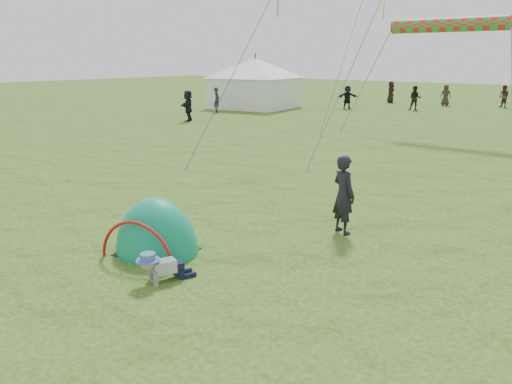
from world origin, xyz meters
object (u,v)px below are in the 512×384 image
Objects in this scene: crawling_toddler at (160,266)px; event_marquee at (255,82)px; standing_adult at (344,195)px; popup_tent at (157,252)px.

crawling_toddler is 29.43m from event_marquee.
standing_adult is 0.30× the size of event_marquee.
popup_tent is (-1.04, 0.80, -0.27)m from crawling_toddler.
popup_tent is 0.39× the size of event_marquee.
popup_tent is 1.28× the size of standing_adult.
popup_tent reaches higher than crawling_toddler.
event_marquee is at bearing -24.32° from standing_adult.
standing_adult is at bearing 41.94° from popup_tent.
standing_adult is (1.15, 3.97, 0.56)m from crawling_toddler.
event_marquee is (-18.37, 19.85, 1.05)m from standing_adult.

